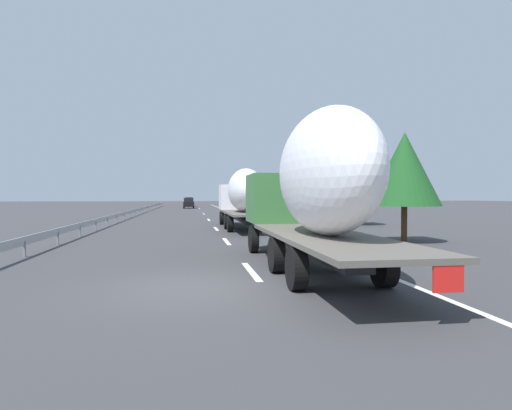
# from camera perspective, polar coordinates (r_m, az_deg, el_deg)

# --- Properties ---
(ground_plane) EXTENTS (260.00, 260.00, 0.00)m
(ground_plane) POSITION_cam_1_polar(r_m,az_deg,el_deg) (50.73, -8.81, -1.32)
(ground_plane) COLOR #38383A
(lane_stripe_0) EXTENTS (3.20, 0.20, 0.01)m
(lane_stripe_0) POSITION_cam_1_polar(r_m,az_deg,el_deg) (13.01, -0.64, -8.72)
(lane_stripe_0) COLOR white
(lane_stripe_0) RESTS_ON ground_plane
(lane_stripe_1) EXTENTS (3.20, 0.20, 0.01)m
(lane_stripe_1) POSITION_cam_1_polar(r_m,az_deg,el_deg) (21.39, -3.91, -4.80)
(lane_stripe_1) COLOR white
(lane_stripe_1) RESTS_ON ground_plane
(lane_stripe_2) EXTENTS (3.20, 0.20, 0.01)m
(lane_stripe_2) POSITION_cam_1_polar(r_m,az_deg,el_deg) (29.54, -5.28, -3.14)
(lane_stripe_2) COLOR white
(lane_stripe_2) RESTS_ON ground_plane
(lane_stripe_3) EXTENTS (3.20, 0.20, 0.01)m
(lane_stripe_3) POSITION_cam_1_polar(r_m,az_deg,el_deg) (40.63, -6.26, -1.95)
(lane_stripe_3) COLOR white
(lane_stripe_3) RESTS_ON ground_plane
(lane_stripe_4) EXTENTS (3.20, 0.20, 0.01)m
(lane_stripe_4) POSITION_cam_1_polar(r_m,az_deg,el_deg) (53.54, -6.88, -1.18)
(lane_stripe_4) COLOR white
(lane_stripe_4) RESTS_ON ground_plane
(lane_stripe_5) EXTENTS (3.20, 0.20, 0.01)m
(lane_stripe_5) POSITION_cam_1_polar(r_m,az_deg,el_deg) (55.20, -6.94, -1.11)
(lane_stripe_5) COLOR white
(lane_stripe_5) RESTS_ON ground_plane
(lane_stripe_6) EXTENTS (3.20, 0.20, 0.01)m
(lane_stripe_6) POSITION_cam_1_polar(r_m,az_deg,el_deg) (76.50, -7.47, -0.46)
(lane_stripe_6) COLOR white
(lane_stripe_6) RESTS_ON ground_plane
(edge_line_right) EXTENTS (110.00, 0.20, 0.01)m
(edge_line_right) POSITION_cam_1_polar(r_m,az_deg,el_deg) (56.00, -3.18, -1.07)
(edge_line_right) COLOR white
(edge_line_right) RESTS_ON ground_plane
(truck_lead) EXTENTS (12.65, 2.55, 4.01)m
(truck_lead) POSITION_cam_1_polar(r_m,az_deg,el_deg) (29.31, -1.74, 1.37)
(truck_lead) COLOR silver
(truck_lead) RESTS_ON ground_plane
(truck_trailing) EXTENTS (12.67, 2.55, 4.57)m
(truck_trailing) POSITION_cam_1_polar(r_m,az_deg,el_deg) (12.88, 7.53, 2.46)
(truck_trailing) COLOR #387038
(truck_trailing) RESTS_ON ground_plane
(car_black_suv) EXTENTS (4.22, 1.92, 1.88)m
(car_black_suv) POSITION_cam_1_polar(r_m,az_deg,el_deg) (78.33, -8.86, 0.27)
(car_black_suv) COLOR black
(car_black_suv) RESTS_ON ground_plane
(car_red_compact) EXTENTS (4.78, 1.89, 1.87)m
(car_red_compact) POSITION_cam_1_polar(r_m,az_deg,el_deg) (89.66, -8.81, 0.38)
(car_red_compact) COLOR red
(car_red_compact) RESTS_ON ground_plane
(car_silver_hatch) EXTENTS (4.35, 1.81, 1.89)m
(car_silver_hatch) POSITION_cam_1_polar(r_m,az_deg,el_deg) (105.03, -8.82, 0.51)
(car_silver_hatch) COLOR #ADB2B7
(car_silver_hatch) RESTS_ON ground_plane
(road_sign) EXTENTS (0.10, 0.90, 3.30)m
(road_sign) POSITION_cam_1_polar(r_m,az_deg,el_deg) (53.80, -1.66, 1.26)
(road_sign) COLOR gray
(road_sign) RESTS_ON ground_plane
(tree_0) EXTENTS (3.71, 3.71, 5.61)m
(tree_0) POSITION_cam_1_polar(r_m,az_deg,el_deg) (34.44, 13.05, 3.64)
(tree_0) COLOR #472D19
(tree_0) RESTS_ON ground_plane
(tree_1) EXTENTS (3.45, 3.45, 5.34)m
(tree_1) POSITION_cam_1_polar(r_m,az_deg,el_deg) (22.27, 18.98, 4.48)
(tree_1) COLOR #472D19
(tree_1) RESTS_ON ground_plane
(tree_2) EXTENTS (2.64, 2.64, 5.97)m
(tree_2) POSITION_cam_1_polar(r_m,az_deg,el_deg) (94.89, -2.15, 2.04)
(tree_2) COLOR #472D19
(tree_2) RESTS_ON ground_plane
(guardrail_median) EXTENTS (94.00, 0.10, 0.76)m
(guardrail_median) POSITION_cam_1_polar(r_m,az_deg,el_deg) (54.04, -15.19, -0.58)
(guardrail_median) COLOR #9EA0A5
(guardrail_median) RESTS_ON ground_plane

